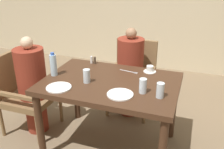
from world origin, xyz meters
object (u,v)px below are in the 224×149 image
at_px(chair_left_side, 23,90).
at_px(chair_far_side, 133,74).
at_px(teacup_with_saucer, 150,69).
at_px(glass_tall_far, 160,90).
at_px(glass_tall_mid, 143,86).
at_px(plate_main_left, 59,87).
at_px(water_bottle, 53,65).
at_px(plate_main_right, 120,94).
at_px(diner_in_left_chair, 33,85).
at_px(diner_in_far_chair, 130,72).
at_px(glass_tall_near, 87,76).

distance_m(chair_left_side, chair_far_side, 1.37).
xyz_separation_m(teacup_with_saucer, glass_tall_far, (0.19, -0.52, 0.04)).
bearing_deg(glass_tall_mid, teacup_with_saucer, 94.11).
distance_m(plate_main_left, glass_tall_mid, 0.76).
bearing_deg(teacup_with_saucer, plate_main_left, -137.36).
height_order(teacup_with_saucer, water_bottle, water_bottle).
relative_size(plate_main_right, water_bottle, 0.96).
height_order(chair_left_side, plate_main_left, chair_left_side).
height_order(water_bottle, glass_tall_far, water_bottle).
bearing_deg(chair_left_side, plate_main_left, -23.99).
distance_m(diner_in_left_chair, glass_tall_mid, 1.30).
bearing_deg(chair_far_side, teacup_with_saucer, -58.75).
bearing_deg(teacup_with_saucer, glass_tall_far, -69.70).
distance_m(teacup_with_saucer, water_bottle, 0.99).
xyz_separation_m(glass_tall_mid, glass_tall_far, (0.16, -0.03, 0.00)).
bearing_deg(glass_tall_mid, glass_tall_far, -12.46).
bearing_deg(diner_in_left_chair, glass_tall_far, -6.69).
bearing_deg(chair_far_side, chair_left_side, -140.95).
xyz_separation_m(chair_far_side, glass_tall_mid, (0.35, -1.00, 0.35)).
relative_size(diner_in_left_chair, diner_in_far_chair, 0.99).
xyz_separation_m(teacup_with_saucer, glass_tall_mid, (0.03, -0.48, 0.04)).
height_order(plate_main_left, glass_tall_near, glass_tall_near).
xyz_separation_m(chair_left_side, glass_tall_far, (1.57, -0.17, 0.35)).
bearing_deg(diner_in_left_chair, chair_far_side, 43.22).
xyz_separation_m(diner_in_left_chair, teacup_with_saucer, (1.23, 0.35, 0.22)).
bearing_deg(glass_tall_mid, plate_main_right, -148.01).
bearing_deg(water_bottle, chair_far_side, 57.48).
bearing_deg(glass_tall_mid, chair_far_side, 109.20).
height_order(plate_main_right, water_bottle, water_bottle).
relative_size(chair_far_side, water_bottle, 3.81).
bearing_deg(glass_tall_near, diner_in_far_chair, 76.25).
distance_m(diner_in_left_chair, teacup_with_saucer, 1.30).
bearing_deg(plate_main_left, water_bottle, 128.75).
relative_size(teacup_with_saucer, water_bottle, 0.54).
distance_m(chair_far_side, water_bottle, 1.16).
xyz_separation_m(chair_left_side, diner_in_far_chair, (1.07, 0.72, 0.09)).
distance_m(teacup_with_saucer, glass_tall_far, 0.55).
bearing_deg(plate_main_left, diner_in_far_chair, 68.93).
height_order(teacup_with_saucer, glass_tall_mid, glass_tall_mid).
distance_m(diner_in_far_chair, glass_tall_mid, 0.95).
bearing_deg(water_bottle, diner_in_far_chair, 52.86).
height_order(diner_in_far_chair, plate_main_right, diner_in_far_chair).
distance_m(plate_main_left, plate_main_right, 0.57).
xyz_separation_m(chair_far_side, glass_tall_far, (0.50, -1.03, 0.35)).
distance_m(chair_far_side, glass_tall_near, 1.05).
bearing_deg(water_bottle, plate_main_right, -13.51).
bearing_deg(glass_tall_far, plate_main_right, -167.46).
bearing_deg(water_bottle, diner_in_left_chair, 170.32).
xyz_separation_m(chair_far_side, teacup_with_saucer, (0.31, -0.52, 0.31)).
distance_m(diner_in_left_chair, water_bottle, 0.46).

